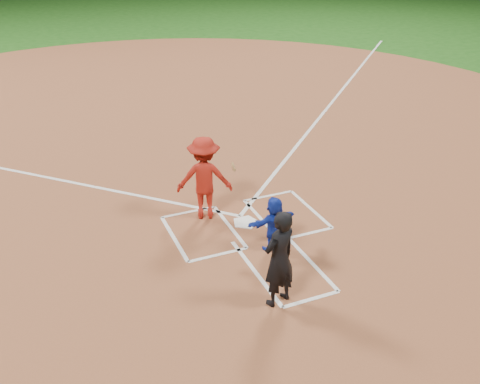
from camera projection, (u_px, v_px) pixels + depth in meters
name	position (u px, v px, depth m)	size (l,w,h in m)	color
ground	(246.00, 223.00, 11.42)	(120.00, 120.00, 0.00)	#194C13
home_plate_dirt	(167.00, 131.00, 16.32)	(28.00, 28.00, 0.01)	brown
home_plate	(246.00, 222.00, 11.41)	(0.60, 0.60, 0.02)	white
catcher	(274.00, 224.00, 10.28)	(1.04, 0.33, 1.12)	#152FB0
umpire	(279.00, 259.00, 8.67)	(0.64, 0.42, 1.75)	black
chalk_markings	(174.00, 139.00, 15.73)	(28.35, 17.32, 0.01)	white
batter_at_plate	(204.00, 178.00, 11.26)	(1.44, 1.08, 1.83)	#AA1D12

